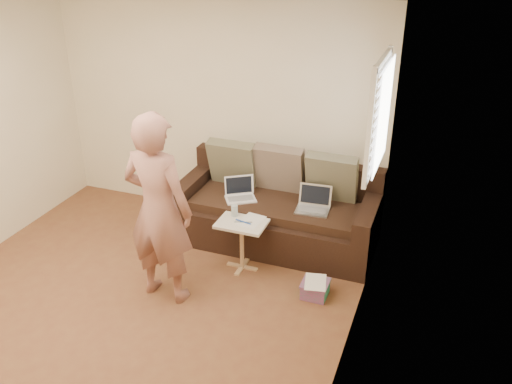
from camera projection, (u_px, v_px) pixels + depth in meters
floor at (121, 318)px, 5.02m from camera, size 4.50×4.50×0.00m
ceiling at (81, 26)px, 3.87m from camera, size 4.50×4.50×0.00m
wall_back at (217, 111)px, 6.33m from camera, size 4.00×0.00×4.00m
wall_right at (347, 235)px, 3.82m from camera, size 0.00×4.50×4.50m
window_blinds at (380, 116)px, 4.92m from camera, size 0.12×0.88×1.08m
sofa at (276, 208)px, 6.04m from camera, size 2.20×0.95×0.85m
pillow_left at (233, 163)px, 6.24m from camera, size 0.55×0.29×0.57m
pillow_mid at (280, 169)px, 6.10m from camera, size 0.55×0.27×0.57m
pillow_right at (332, 178)px, 5.89m from camera, size 0.55×0.28×0.57m
laptop_silver at (312, 211)px, 5.77m from camera, size 0.36×0.28×0.23m
laptop_white at (241, 200)px, 6.01m from camera, size 0.40×0.37×0.24m
person at (159, 209)px, 4.95m from camera, size 0.71×0.50×1.86m
side_table at (242, 245)px, 5.64m from camera, size 0.49×0.35×0.54m
drinking_glass at (234, 211)px, 5.61m from camera, size 0.07×0.07×0.12m
scissors at (243, 222)px, 5.51m from camera, size 0.19×0.11×0.02m
paper_on_table at (251, 221)px, 5.54m from camera, size 0.25×0.33×0.00m
striped_box at (315, 289)px, 5.29m from camera, size 0.26×0.26×0.16m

